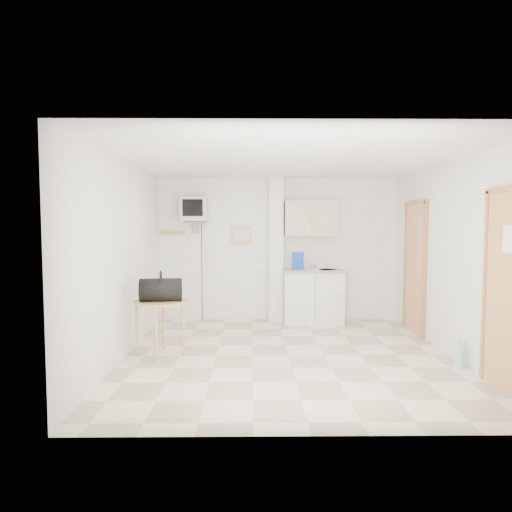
{
  "coord_description": "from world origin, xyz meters",
  "views": [
    {
      "loc": [
        -0.48,
        -5.79,
        1.7
      ],
      "look_at": [
        -0.41,
        0.6,
        1.25
      ],
      "focal_mm": 32.0,
      "sensor_mm": 36.0,
      "label": 1
    }
  ],
  "objects_px": {
    "crt_television": "(194,210)",
    "water_bottle": "(459,354)",
    "round_table": "(160,308)",
    "duffel_bag": "(161,289)"
  },
  "relations": [
    {
      "from": "duffel_bag",
      "to": "water_bottle",
      "type": "distance_m",
      "value": 3.71
    },
    {
      "from": "duffel_bag",
      "to": "water_bottle",
      "type": "xyz_separation_m",
      "value": [
        3.61,
        -0.48,
        -0.71
      ]
    },
    {
      "from": "crt_television",
      "to": "water_bottle",
      "type": "distance_m",
      "value": 4.63
    },
    {
      "from": "crt_television",
      "to": "water_bottle",
      "type": "xyz_separation_m",
      "value": [
        3.43,
        -2.55,
        -1.77
      ]
    },
    {
      "from": "round_table",
      "to": "crt_television",
      "type": "bearing_deg",
      "value": 84.39
    },
    {
      "from": "round_table",
      "to": "water_bottle",
      "type": "bearing_deg",
      "value": -8.04
    },
    {
      "from": "round_table",
      "to": "water_bottle",
      "type": "distance_m",
      "value": 3.7
    },
    {
      "from": "crt_television",
      "to": "duffel_bag",
      "type": "bearing_deg",
      "value": -94.84
    },
    {
      "from": "crt_television",
      "to": "round_table",
      "type": "height_order",
      "value": "crt_television"
    },
    {
      "from": "round_table",
      "to": "duffel_bag",
      "type": "xyz_separation_m",
      "value": [
        0.02,
        -0.03,
        0.24
      ]
    }
  ]
}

